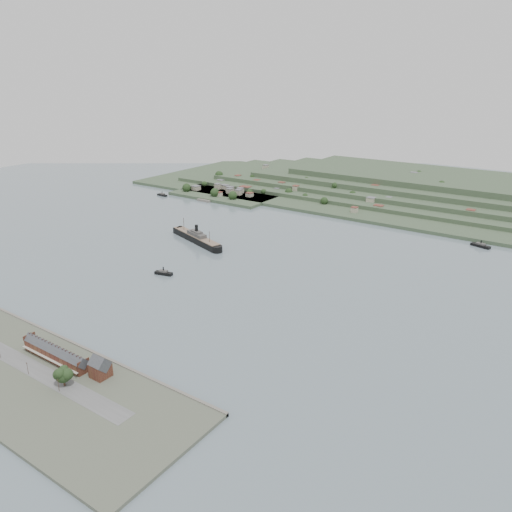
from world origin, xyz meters
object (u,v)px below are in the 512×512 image
Objects in this scene: terrace_row at (56,353)px; steamship at (195,237)px; tugboat at (164,273)px; fig_tree at (63,375)px; gabled_building at (100,367)px.

steamship is (-88.38, 231.21, -2.64)m from terrace_row.
tugboat is 1.39× the size of fig_tree.
tugboat is at bearing 121.69° from gabled_building.
terrace_row is 4.48× the size of fig_tree.
steamship reaches higher than terrace_row.
terrace_row is at bearing -173.88° from gabled_building.
fig_tree reaches higher than tugboat.
gabled_building is at bearing -58.31° from tugboat.
gabled_building reaches higher than terrace_row.
terrace_row is 31.43m from fig_tree.
gabled_building is 0.15× the size of steamship.
terrace_row is at bearing -71.36° from tugboat.
fig_tree is at bearing -26.97° from terrace_row.
terrace_row is 247.54m from steamship.
fig_tree is at bearing -117.77° from gabled_building.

